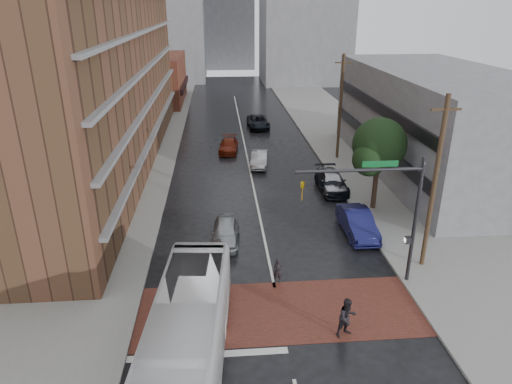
{
  "coord_description": "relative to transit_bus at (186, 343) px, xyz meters",
  "views": [
    {
      "loc": [
        -2.72,
        -18.04,
        14.14
      ],
      "look_at": [
        -0.58,
        7.62,
        3.5
      ],
      "focal_mm": 32.0,
      "sensor_mm": 36.0,
      "label": 1
    }
  ],
  "objects": [
    {
      "name": "ground",
      "position": [
        4.31,
        3.45,
        -1.69
      ],
      "size": [
        160.0,
        160.0,
        0.0
      ],
      "primitive_type": "plane",
      "color": "black",
      "rests_on": "ground"
    },
    {
      "name": "crosswalk",
      "position": [
        4.31,
        3.95,
        -1.68
      ],
      "size": [
        14.0,
        5.0,
        0.02
      ],
      "primitive_type": "cube",
      "color": "maroon",
      "rests_on": "ground"
    },
    {
      "name": "sidewalk_west",
      "position": [
        -7.19,
        28.45,
        -1.61
      ],
      "size": [
        9.0,
        90.0,
        0.15
      ],
      "primitive_type": "cube",
      "color": "gray",
      "rests_on": "ground"
    },
    {
      "name": "sidewalk_east",
      "position": [
        15.81,
        28.45,
        -1.61
      ],
      "size": [
        9.0,
        90.0,
        0.15
      ],
      "primitive_type": "cube",
      "color": "gray",
      "rests_on": "ground"
    },
    {
      "name": "apartment_block",
      "position": [
        -9.69,
        27.45,
        12.31
      ],
      "size": [
        10.0,
        44.0,
        28.0
      ],
      "primitive_type": "cube",
      "color": "brown",
      "rests_on": "ground"
    },
    {
      "name": "storefront_west",
      "position": [
        -7.69,
        57.45,
        1.81
      ],
      "size": [
        8.0,
        16.0,
        7.0
      ],
      "primitive_type": "cube",
      "color": "brown",
      "rests_on": "ground"
    },
    {
      "name": "building_east",
      "position": [
        20.81,
        23.45,
        2.81
      ],
      "size": [
        11.0,
        26.0,
        9.0
      ],
      "primitive_type": "cube",
      "color": "gray",
      "rests_on": "ground"
    },
    {
      "name": "distant_tower_center",
      "position": [
        4.31,
        98.45,
        10.31
      ],
      "size": [
        12.0,
        10.0,
        24.0
      ],
      "primitive_type": "cube",
      "color": "gray",
      "rests_on": "ground"
    },
    {
      "name": "street_tree",
      "position": [
        12.83,
        15.48,
        3.04
      ],
      "size": [
        4.2,
        4.1,
        6.9
      ],
      "color": "#332319",
      "rests_on": "ground"
    },
    {
      "name": "signal_mast",
      "position": [
        10.16,
        5.95,
        3.04
      ],
      "size": [
        6.5,
        0.3,
        7.2
      ],
      "color": "#2D2D33",
      "rests_on": "ground"
    },
    {
      "name": "utility_pole_near",
      "position": [
        13.11,
        7.45,
        3.45
      ],
      "size": [
        1.6,
        0.26,
        10.0
      ],
      "color": "#473321",
      "rests_on": "ground"
    },
    {
      "name": "utility_pole_far",
      "position": [
        13.11,
        27.45,
        3.45
      ],
      "size": [
        1.6,
        0.26,
        10.0
      ],
      "color": "#473321",
      "rests_on": "ground"
    },
    {
      "name": "transit_bus",
      "position": [
        0.0,
        0.0,
        0.0
      ],
      "size": [
        3.88,
        12.33,
        3.38
      ],
      "primitive_type": "imported",
      "rotation": [
        0.0,
        0.0,
        -0.09
      ],
      "color": "silver",
      "rests_on": "ground"
    },
    {
      "name": "pedestrian_a",
      "position": [
        4.54,
        6.45,
        -0.96
      ],
      "size": [
        0.58,
        0.42,
        1.47
      ],
      "primitive_type": "imported",
      "rotation": [
        0.0,
        0.0,
        -0.13
      ],
      "color": "black",
      "rests_on": "ground"
    },
    {
      "name": "pedestrian_b",
      "position": [
        7.13,
        1.95,
        -0.72
      ],
      "size": [
        1.14,
        1.01,
        1.93
      ],
      "primitive_type": "imported",
      "rotation": [
        0.0,
        0.0,
        0.36
      ],
      "color": "black",
      "rests_on": "ground"
    },
    {
      "name": "car_travel_a",
      "position": [
        1.79,
        11.32,
        -0.97
      ],
      "size": [
        2.06,
        4.38,
        1.45
      ],
      "primitive_type": "imported",
      "rotation": [
        0.0,
        0.0,
        -0.08
      ],
      "color": "#9CA0A3",
      "rests_on": "ground"
    },
    {
      "name": "car_travel_b",
      "position": [
        5.28,
        25.93,
        -0.99
      ],
      "size": [
        2.02,
        4.38,
        1.39
      ],
      "primitive_type": "imported",
      "rotation": [
        0.0,
        0.0,
        -0.14
      ],
      "color": "#AAABB1",
      "rests_on": "ground"
    },
    {
      "name": "car_travel_c",
      "position": [
        2.53,
        30.73,
        -1.04
      ],
      "size": [
        2.3,
        4.65,
        1.3
      ],
      "primitive_type": "imported",
      "rotation": [
        0.0,
        0.0,
        -0.11
      ],
      "color": "maroon",
      "rests_on": "ground"
    },
    {
      "name": "suv_travel",
      "position": [
        6.44,
        40.27,
        -0.95
      ],
      "size": [
        2.66,
        5.43,
        1.48
      ],
      "primitive_type": "imported",
      "rotation": [
        0.0,
        0.0,
        0.04
      ],
      "color": "black",
      "rests_on": "ground"
    },
    {
      "name": "car_parked_near",
      "position": [
        10.48,
        11.69,
        -0.87
      ],
      "size": [
        1.76,
        4.97,
        1.63
      ],
      "primitive_type": "imported",
      "rotation": [
        0.0,
        0.0,
        0.01
      ],
      "color": "#16174D",
      "rests_on": "ground"
    },
    {
      "name": "car_parked_mid",
      "position": [
        10.61,
        19.45,
        -0.94
      ],
      "size": [
        2.09,
        5.14,
        1.49
      ],
      "primitive_type": "imported",
      "rotation": [
        0.0,
        0.0,
        0.0
      ],
      "color": "black",
      "rests_on": "ground"
    },
    {
      "name": "car_parked_far",
      "position": [
        10.61,
        19.45,
        -0.88
      ],
      "size": [
        2.07,
        4.82,
        1.62
      ],
      "primitive_type": "imported",
      "rotation": [
        0.0,
        0.0,
        -0.03
      ],
      "color": "#B7B8BF",
      "rests_on": "ground"
    }
  ]
}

